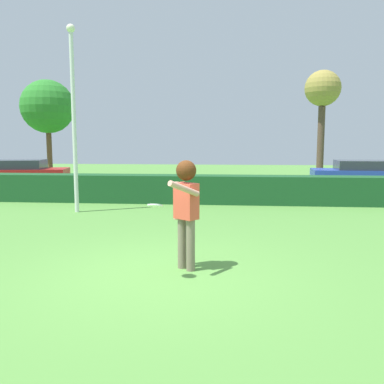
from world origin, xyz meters
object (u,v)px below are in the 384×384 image
Objects in this scene: parked_car_red at (19,172)px; willow_tree at (48,107)px; lamppost at (74,110)px; maple_tree at (323,92)px; parked_car_blue at (362,173)px; person at (186,201)px; frisbee at (155,205)px.

parked_car_red is 0.82× the size of willow_tree.
lamppost is 12.01m from willow_tree.
maple_tree reaches higher than willow_tree.
parked_car_blue is 0.73× the size of maple_tree.
lamppost is at bearing -146.47° from parked_car_blue.
parked_car_red is 0.75× the size of maple_tree.
person reaches higher than parked_car_red.
lamppost is (-3.79, 5.11, 1.85)m from person.
parked_car_red is at bearing 128.36° from person.
person is 18.50m from willow_tree.
lamppost reaches higher than parked_car_blue.
person is at bearing 56.61° from frisbee.
willow_tree reaches higher than parked_car_blue.
lamppost reaches higher than frisbee.
maple_tree reaches higher than parked_car_blue.
person reaches higher than frisbee.
willow_tree is (-9.38, 15.69, 2.81)m from person.
lamppost is 0.90× the size of maple_tree.
person is 18.21m from maple_tree.
person is at bearing -118.38° from parked_car_blue.
parked_car_red is (-8.34, 11.62, -0.46)m from frisbee.
lamppost reaches higher than person.
maple_tree is at bearing 98.28° from parked_car_blue.
willow_tree is at bearing 97.97° from parked_car_red.
frisbee is at bearing -118.63° from parked_car_blue.
willow_tree is 15.13m from maple_tree.
parked_car_red reaches higher than frisbee.
willow_tree is (-8.99, 16.29, 2.80)m from frisbee.
parked_car_blue is (6.41, 11.87, -0.44)m from person.
maple_tree reaches higher than lamppost.
willow_tree reaches higher than lamppost.
parked_car_red is (-4.94, 5.92, -2.29)m from lamppost.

